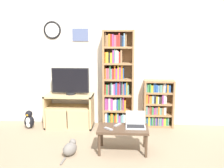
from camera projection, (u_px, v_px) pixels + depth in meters
name	position (u px, v px, depth m)	size (l,w,h in m)	color
ground_plane	(107.00, 164.00, 3.79)	(18.00, 18.00, 0.00)	gray
wall_back	(114.00, 62.00, 5.35)	(5.75, 0.09, 2.60)	silver
tv_stand	(69.00, 111.00, 5.28)	(0.95, 0.48, 0.67)	tan
television	(70.00, 81.00, 5.19)	(0.74, 0.18, 0.53)	black
bookshelf_tall	(117.00, 80.00, 5.25)	(0.61, 0.29, 1.94)	#9E754C
bookshelf_short	(158.00, 104.00, 5.30)	(0.60, 0.25, 0.95)	#9E754C
coffee_table	(123.00, 131.00, 4.16)	(0.80, 0.46, 0.40)	#4C3828
laptop	(136.00, 123.00, 4.18)	(0.32, 0.26, 0.24)	#B7BABC
remote_near_laptop	(108.00, 129.00, 4.07)	(0.15, 0.14, 0.02)	#99999E
remote_far_from_laptop	(118.00, 125.00, 4.24)	(0.13, 0.16, 0.02)	#99999E
cat	(70.00, 148.00, 4.07)	(0.28, 0.50, 0.25)	slate
penguin_figurine	(29.00, 120.00, 5.23)	(0.20, 0.18, 0.36)	black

